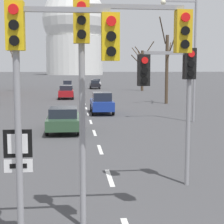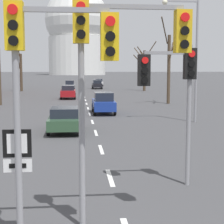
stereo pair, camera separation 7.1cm
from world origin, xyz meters
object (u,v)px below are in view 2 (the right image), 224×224
object	(u,v)px
traffic_signal_near_left	(48,59)
sedan_distant_centre	(99,82)
sedan_near_right	(103,103)
traffic_signal_near_right	(173,80)
sedan_far_left	(65,119)
sedan_far_right	(97,84)
sedan_mid_centre	(68,92)
route_sign_post	(18,164)
traffic_signal_centre_tall	(117,53)
sedan_near_left	(70,85)
street_lamp_right	(190,48)

from	to	relation	value
traffic_signal_near_left	sedan_distant_centre	distance (m)	72.61
traffic_signal_near_left	sedan_near_right	xyz separation A→B (m)	(2.82, 22.95, -3.00)
traffic_signal_near_right	sedan_near_right	world-z (taller)	traffic_signal_near_right
traffic_signal_near_right	sedan_far_left	xyz separation A→B (m)	(-3.67, 10.65, -2.60)
traffic_signal_near_left	sedan_far_right	world-z (taller)	traffic_signal_near_left
sedan_mid_centre	route_sign_post	bearing A→B (deg)	-90.51
traffic_signal_centre_tall	traffic_signal_near_right	bearing A→B (deg)	54.39
sedan_near_right	sedan_distant_centre	bearing A→B (deg)	86.90
sedan_far_right	traffic_signal_near_left	bearing A→B (deg)	-94.21
sedan_near_left	sedan_distant_centre	size ratio (longest dim) A/B	1.08
sedan_mid_centre	sedan_far_right	distance (m)	23.04
traffic_signal_centre_tall	route_sign_post	bearing A→B (deg)	-166.67
sedan_mid_centre	sedan_far_right	bearing A→B (deg)	77.86
traffic_signal_near_left	traffic_signal_centre_tall	bearing A→B (deg)	26.86
sedan_far_right	sedan_near_right	bearing A→B (deg)	-92.50
sedan_distant_centre	traffic_signal_near_right	bearing A→B (deg)	-91.62
route_sign_post	sedan_distant_centre	size ratio (longest dim) A/B	0.60
traffic_signal_near_left	route_sign_post	world-z (taller)	traffic_signal_near_left
sedan_near_right	sedan_mid_centre	world-z (taller)	sedan_near_right
traffic_signal_near_right	sedan_near_right	bearing A→B (deg)	92.17
traffic_signal_near_left	sedan_far_left	bearing A→B (deg)	90.46
sedan_distant_centre	sedan_near_left	bearing A→B (deg)	-113.85
traffic_signal_near_left	sedan_far_left	xyz separation A→B (m)	(-0.11, 14.31, -3.15)
route_sign_post	sedan_near_left	xyz separation A→B (m)	(0.23, 58.61, -0.87)
traffic_signal_near_left	sedan_mid_centre	size ratio (longest dim) A/B	1.28
street_lamp_right	sedan_near_right	world-z (taller)	street_lamp_right
sedan_mid_centre	sedan_far_left	bearing A→B (deg)	-89.39
sedan_near_left	route_sign_post	bearing A→B (deg)	-90.23
sedan_near_right	sedan_far_left	size ratio (longest dim) A/B	0.97
traffic_signal_near_left	sedan_distant_centre	bearing A→B (deg)	85.65
traffic_signal_near_left	traffic_signal_centre_tall	world-z (taller)	traffic_signal_centre_tall
street_lamp_right	sedan_far_left	xyz separation A→B (m)	(-8.43, -3.07, -4.37)
sedan_mid_centre	sedan_far_left	world-z (taller)	sedan_mid_centre
sedan_mid_centre	sedan_distant_centre	distance (m)	34.49
sedan_near_right	sedan_far_left	distance (m)	9.12
route_sign_post	sedan_far_left	xyz separation A→B (m)	(0.59, 14.08, -0.95)
sedan_mid_centre	traffic_signal_near_right	bearing A→B (deg)	-83.55
sedan_near_left	sedan_far_left	bearing A→B (deg)	-89.54
traffic_signal_centre_tall	sedan_mid_centre	distance (m)	37.78
street_lamp_right	sedan_near_right	distance (m)	8.90
route_sign_post	sedan_mid_centre	xyz separation A→B (m)	(0.34, 38.12, -0.85)
traffic_signal_near_left	traffic_signal_near_right	size ratio (longest dim) A/B	1.16
sedan_near_right	sedan_distant_centre	world-z (taller)	sedan_near_right
traffic_signal_near_left	street_lamp_right	distance (m)	19.31
traffic_signal_centre_tall	route_sign_post	xyz separation A→B (m)	(-2.17, -0.51, -2.36)
sedan_far_left	traffic_signal_near_right	bearing A→B (deg)	-71.00
route_sign_post	sedan_distant_centre	bearing A→B (deg)	85.08
traffic_signal_near_left	sedan_near_right	bearing A→B (deg)	82.99
traffic_signal_near_right	traffic_signal_near_left	bearing A→B (deg)	-134.16
traffic_signal_near_left	street_lamp_right	bearing A→B (deg)	64.42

